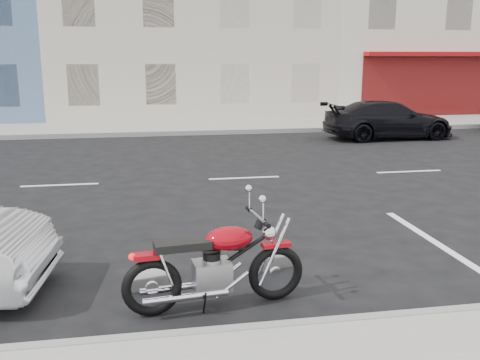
# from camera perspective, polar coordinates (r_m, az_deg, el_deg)

# --- Properties ---
(ground) EXTENTS (120.00, 120.00, 0.00)m
(ground) POSITION_cam_1_polar(r_m,az_deg,el_deg) (12.57, 9.45, 0.56)
(ground) COLOR black
(ground) RESTS_ON ground
(sidewalk_far) EXTENTS (80.00, 3.40, 0.15)m
(sidewalk_far) POSITION_cam_1_polar(r_m,az_deg,el_deg) (20.45, -12.38, 5.40)
(sidewalk_far) COLOR gray
(sidewalk_far) RESTS_ON ground
(curb_near) EXTENTS (80.00, 0.12, 0.16)m
(curb_near) POSITION_cam_1_polar(r_m,az_deg,el_deg) (5.32, -18.90, -16.84)
(curb_near) COLOR gray
(curb_near) RESTS_ON ground
(curb_far) EXTENTS (80.00, 0.12, 0.16)m
(curb_far) POSITION_cam_1_polar(r_m,az_deg,el_deg) (18.77, -12.57, 4.75)
(curb_far) COLOR gray
(curb_far) RESTS_ON ground
(motorcycle) EXTENTS (2.01, 0.66, 1.01)m
(motorcycle) POSITION_cam_1_polar(r_m,az_deg,el_deg) (6.02, 4.08, -8.56)
(motorcycle) COLOR black
(motorcycle) RESTS_ON ground
(car_far) EXTENTS (4.37, 1.89, 1.25)m
(car_far) POSITION_cam_1_polar(r_m,az_deg,el_deg) (18.58, 15.51, 6.21)
(car_far) COLOR black
(car_far) RESTS_ON ground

